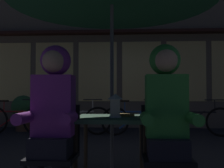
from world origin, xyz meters
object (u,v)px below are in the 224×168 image
cafe_table (112,127)px  chair_left (54,149)px  person_left_hooded (53,108)px  bicycle_third (137,120)px  bicycle_second (76,120)px  bicycle_fourth (197,121)px  person_right_hooded (166,109)px  bicycle_nearest (15,120)px  book (123,115)px  chair_right (166,150)px  potted_plant (23,110)px  lantern (115,105)px

cafe_table → chair_left: chair_left is taller
person_left_hooded → bicycle_third: 4.25m
bicycle_second → bicycle_fourth: same height
person_right_hooded → bicycle_second: bearing=110.7°
person_right_hooded → bicycle_fourth: size_ratio=0.84×
bicycle_nearest → book: size_ratio=8.40×
bicycle_third → book: bearing=-94.2°
chair_right → person_left_hooded: bearing=-176.6°
potted_plant → chair_right: bearing=-56.8°
bicycle_second → bicycle_third: size_ratio=0.98×
chair_right → person_left_hooded: person_left_hooded is taller
person_left_hooded → bicycle_second: person_left_hooded is taller
person_right_hooded → potted_plant: person_right_hooded is taller
bicycle_nearest → bicycle_second: same height
bicycle_third → bicycle_fourth: same height
bicycle_nearest → book: (2.60, -3.54, 0.41)m
person_right_hooded → bicycle_second: person_right_hooded is taller
lantern → chair_left: lantern is taller
chair_left → bicycle_third: chair_left is taller
bicycle_second → person_right_hooded: bearing=-69.3°
chair_right → person_right_hooded: size_ratio=0.62×
chair_right → bicycle_second: (-1.52, 3.97, -0.14)m
chair_left → bicycle_second: chair_left is taller
bicycle_third → bicycle_second: bearing=-175.8°
cafe_table → book: size_ratio=3.70×
bicycle_fourth → bicycle_nearest: bearing=-179.2°
bicycle_third → bicycle_fourth: bearing=-1.1°
chair_left → person_right_hooded: bearing=-3.4°
chair_left → bicycle_third: bearing=78.2°
person_left_hooded → bicycle_third: person_left_hooded is taller
chair_left → bicycle_fourth: 4.63m
lantern → bicycle_nearest: bearing=124.3°
person_left_hooded → bicycle_nearest: person_left_hooded is taller
bicycle_third → potted_plant: potted_plant is taller
chair_left → person_left_hooded: bearing=-90.0°
lantern → person_right_hooded: (0.44, -0.35, -0.01)m
chair_right → bicycle_fourth: chair_right is taller
bicycle_second → bicycle_third: 1.42m
chair_left → person_left_hooded: (-0.00, -0.06, 0.36)m
bicycle_third → book: bicycle_third is taller
bicycle_second → person_left_hooded: bearing=-82.1°
bicycle_fourth → chair_left: bearing=-118.8°
bicycle_nearest → book: bicycle_nearest is taller
person_right_hooded → bicycle_second: 4.34m
chair_left → person_right_hooded: (0.96, -0.06, 0.36)m
book → person_right_hooded: bearing=-31.7°
cafe_table → person_left_hooded: 0.67m
chair_left → book: size_ratio=4.35×
person_left_hooded → bicycle_third: (0.85, 4.14, -0.50)m
bicycle_fourth → person_right_hooded: bearing=-107.2°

